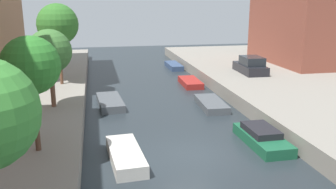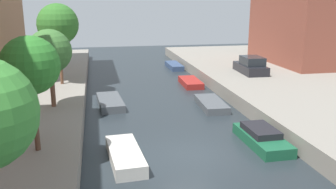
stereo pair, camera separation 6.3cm
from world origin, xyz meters
name	(u,v)px [view 2 (the right image)]	position (x,y,z in m)	size (l,w,h in m)	color
ground_plane	(189,155)	(0.00, 0.00, 0.00)	(84.00, 84.00, 0.00)	#232B30
low_block_right	(320,16)	(18.00, 17.79, 5.59)	(10.00, 11.36, 9.18)	brown
street_tree_2	(30,66)	(-6.73, -0.40, 4.61)	(2.38, 2.38, 4.83)	brown
street_tree_3	(50,52)	(-6.73, 6.21, 4.27)	(2.54, 2.54, 4.57)	brown
street_tree_4	(58,24)	(-6.73, 12.33, 5.42)	(2.99, 2.99, 5.94)	brown
parked_car	(251,66)	(8.99, 13.47, 1.60)	(1.97, 4.08, 1.45)	black
moored_boat_left_2	(125,156)	(-3.04, -0.15, 0.29)	(1.63, 4.00, 0.59)	beige
moored_boat_left_3	(110,102)	(-3.31, 9.14, 0.25)	(1.85, 4.25, 0.51)	#4C5156
moored_boat_right_2	(262,137)	(3.97, 0.56, 0.36)	(1.62, 4.05, 0.87)	#195638
moored_boat_right_3	(211,104)	(3.49, 7.39, 0.23)	(1.72, 3.93, 0.47)	#4C5156
moored_boat_right_4	(191,82)	(3.78, 14.07, 0.25)	(1.55, 3.70, 0.50)	maroon
moored_boat_right_5	(174,66)	(4.09, 22.19, 0.26)	(1.32, 3.99, 0.52)	#33476B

